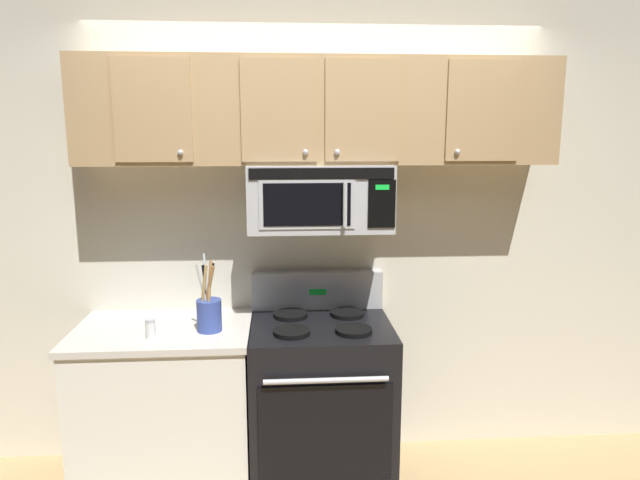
# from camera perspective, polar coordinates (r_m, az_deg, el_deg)

# --- Properties ---
(back_wall) EXTENTS (5.20, 0.10, 2.70)m
(back_wall) POSITION_cam_1_polar(r_m,az_deg,el_deg) (3.34, -0.36, 0.96)
(back_wall) COLOR silver
(back_wall) RESTS_ON ground_plane
(stove_range) EXTENTS (0.76, 0.69, 1.12)m
(stove_range) POSITION_cam_1_polar(r_m,az_deg,el_deg) (3.27, 0.09, -15.59)
(stove_range) COLOR black
(stove_range) RESTS_ON ground_plane
(over_range_microwave) EXTENTS (0.76, 0.43, 0.35)m
(over_range_microwave) POSITION_cam_1_polar(r_m,az_deg,el_deg) (3.07, -0.07, 4.31)
(over_range_microwave) COLOR #B7BABF
(upper_cabinets) EXTENTS (2.50, 0.36, 0.55)m
(upper_cabinets) POSITION_cam_1_polar(r_m,az_deg,el_deg) (3.08, -0.11, 12.72)
(upper_cabinets) COLOR tan
(counter_segment) EXTENTS (0.93, 0.65, 0.90)m
(counter_segment) POSITION_cam_1_polar(r_m,az_deg,el_deg) (3.34, -15.05, -15.74)
(counter_segment) COLOR white
(counter_segment) RESTS_ON ground_plane
(utensil_crock_blue) EXTENTS (0.13, 0.13, 0.40)m
(utensil_crock_blue) POSITION_cam_1_polar(r_m,az_deg,el_deg) (3.03, -11.06, -7.04)
(utensil_crock_blue) COLOR #384C9E
(utensil_crock_blue) RESTS_ON counter_segment
(salt_shaker) EXTENTS (0.05, 0.05, 0.10)m
(salt_shaker) POSITION_cam_1_polar(r_m,az_deg,el_deg) (3.01, -16.60, -8.50)
(salt_shaker) COLOR white
(salt_shaker) RESTS_ON counter_segment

